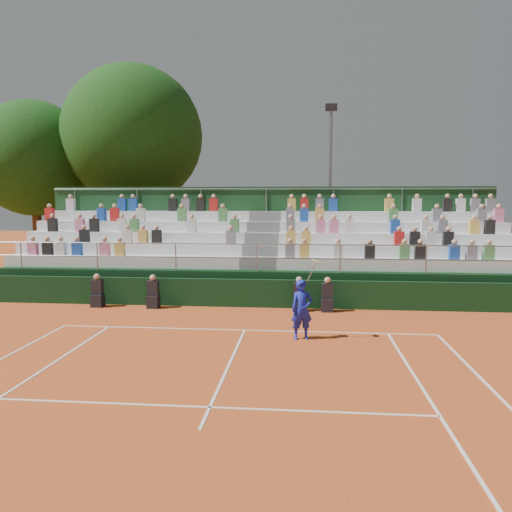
# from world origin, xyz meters

# --- Properties ---
(ground) EXTENTS (90.00, 90.00, 0.00)m
(ground) POSITION_xyz_m (0.00, 0.00, 0.00)
(ground) COLOR #C75321
(ground) RESTS_ON ground
(courtside_wall) EXTENTS (20.00, 0.15, 1.00)m
(courtside_wall) POSITION_xyz_m (0.00, 3.20, 0.50)
(courtside_wall) COLOR black
(courtside_wall) RESTS_ON ground
(line_officials) EXTENTS (8.53, 0.40, 1.19)m
(line_officials) POSITION_xyz_m (-1.28, 2.75, 0.48)
(line_officials) COLOR black
(line_officials) RESTS_ON ground
(grandstand) EXTENTS (20.00, 5.20, 4.40)m
(grandstand) POSITION_xyz_m (0.01, 6.44, 1.08)
(grandstand) COLOR black
(grandstand) RESTS_ON ground
(tennis_player) EXTENTS (0.87, 0.53, 2.22)m
(tennis_player) POSITION_xyz_m (1.66, -0.75, 0.83)
(tennis_player) COLOR #1622AB
(tennis_player) RESTS_ON ground
(tree_west) EXTENTS (6.47, 6.47, 9.36)m
(tree_west) POSITION_xyz_m (-13.48, 13.05, 6.11)
(tree_west) COLOR #3C2A16
(tree_west) RESTS_ON ground
(tree_east) EXTENTS (7.71, 7.71, 11.22)m
(tree_east) POSITION_xyz_m (-7.83, 13.37, 7.36)
(tree_east) COLOR #3C2A16
(tree_east) RESTS_ON ground
(floodlight_mast) EXTENTS (0.60, 0.25, 8.68)m
(floodlight_mast) POSITION_xyz_m (3.03, 12.19, 5.02)
(floodlight_mast) COLOR gray
(floodlight_mast) RESTS_ON ground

